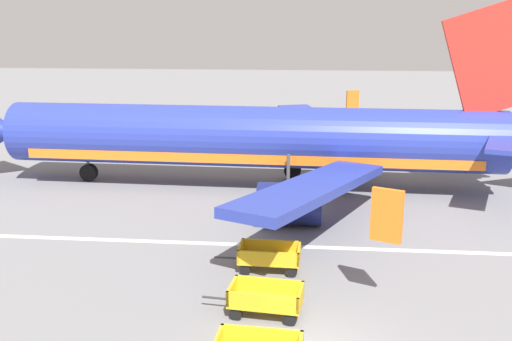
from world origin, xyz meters
The scene contains 4 objects.
apron_stripe centered at (0.00, 8.74, 0.01)m, with size 120.00×0.36×0.01m, color silver.
airplane centered at (-2.95, 18.41, 3.05)m, with size 37.59×30.28×11.34m.
baggage_cart_fourth_in_row centered at (-1.77, 2.39, 0.60)m, with size 3.61×1.67×1.07m.
baggage_cart_far_end centered at (-1.91, 6.10, 0.60)m, with size 3.57×1.48×1.07m.
Camera 1 is at (-0.40, -15.58, 9.86)m, focal length 40.04 mm.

